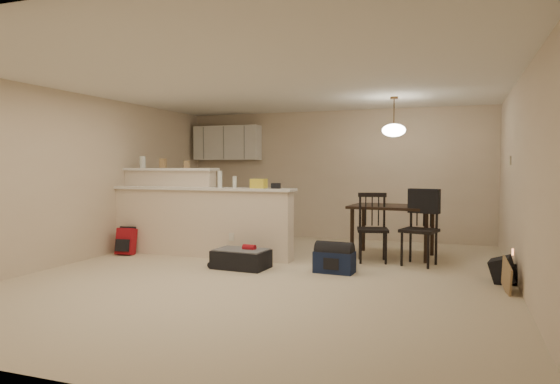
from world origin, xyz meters
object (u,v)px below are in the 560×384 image
at_px(dining_table, 393,212).
at_px(black_daypack, 503,270).
at_px(pendant_lamp, 394,130).
at_px(dining_chair_far, 419,228).
at_px(navy_duffel, 334,262).
at_px(suitcase, 241,259).
at_px(dining_chair_near, 373,228).
at_px(red_backpack, 126,241).

distance_m(dining_table, black_daypack, 2.08).
relative_size(dining_table, pendant_lamp, 2.18).
height_order(dining_chair_far, navy_duffel, dining_chair_far).
height_order(suitcase, black_daypack, black_daypack).
relative_size(dining_chair_near, black_daypack, 2.99).
height_order(pendant_lamp, navy_duffel, pendant_lamp).
relative_size(dining_chair_near, dining_chair_far, 0.95).
xyz_separation_m(dining_table, suitcase, (-1.87, -1.63, -0.58)).
bearing_deg(dining_table, black_daypack, -37.37).
xyz_separation_m(dining_table, pendant_lamp, (0.00, 0.00, 1.28)).
bearing_deg(suitcase, black_daypack, 8.73).
relative_size(dining_table, dining_chair_far, 1.26).
relative_size(dining_table, dining_chair_near, 1.32).
xyz_separation_m(dining_chair_far, suitcase, (-2.32, -1.04, -0.41)).
bearing_deg(red_backpack, dining_chair_far, 1.16).
bearing_deg(dining_chair_far, dining_chair_near, -168.73).
xyz_separation_m(dining_chair_far, red_backpack, (-4.50, -0.69, -0.32)).
distance_m(dining_chair_far, black_daypack, 1.34).
bearing_deg(dining_chair_far, black_daypack, -20.90).
distance_m(pendant_lamp, suitcase, 3.11).
bearing_deg(dining_chair_far, red_backpack, -156.79).
height_order(dining_chair_far, suitcase, dining_chair_far).
bearing_deg(red_backpack, suitcase, -16.73).
bearing_deg(dining_chair_far, pendant_lamp, 141.59).
bearing_deg(suitcase, red_backpack, 174.51).
distance_m(pendant_lamp, dining_chair_far, 1.63).
bearing_deg(black_daypack, suitcase, 105.36).
bearing_deg(dining_chair_far, suitcase, -141.29).
bearing_deg(pendant_lamp, black_daypack, -41.80).
relative_size(pendant_lamp, navy_duffel, 1.18).
xyz_separation_m(pendant_lamp, red_backpack, (-4.05, -1.28, -1.78)).
height_order(dining_table, red_backpack, dining_table).
relative_size(dining_table, red_backpack, 3.20).
relative_size(dining_chair_near, suitcase, 1.37).
bearing_deg(dining_chair_near, red_backpack, 178.09).
xyz_separation_m(dining_table, dining_chair_far, (0.45, -0.59, -0.17)).
distance_m(dining_table, dining_chair_far, 0.76).
bearing_deg(red_backpack, navy_duffel, -10.84).
height_order(red_backpack, navy_duffel, red_backpack).
distance_m(pendant_lamp, navy_duffel, 2.44).
xyz_separation_m(suitcase, navy_duffel, (1.29, 0.15, 0.02)).
relative_size(red_backpack, navy_duffel, 0.81).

